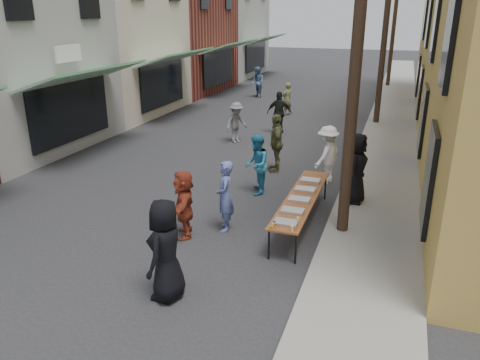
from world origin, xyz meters
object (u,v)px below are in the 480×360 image
Objects in this scene: utility_pole_mid at (386,22)px; serving_table at (302,198)px; guest_front_c at (256,165)px; utility_pole_near at (358,36)px; catering_tray_sausage at (286,223)px; guest_front_a at (166,250)px; utility_pole_far at (395,18)px; server at (356,168)px.

utility_pole_mid is 12.52m from serving_table.
utility_pole_near is at bearing 41.24° from guest_front_c.
utility_pole_near is 2.25× the size of serving_table.
serving_table is at bearing 90.00° from catering_tray_sausage.
guest_front_a is 1.10× the size of guest_front_c.
utility_pole_far reaches higher than guest_front_a.
utility_pole_mid is 16.33m from guest_front_a.
server is (1.08, 3.38, 0.26)m from catering_tray_sausage.
utility_pole_far is (0.00, 24.00, 0.00)m from utility_pole_near.
guest_front_a is (-1.67, -3.82, 0.25)m from serving_table.
utility_pole_mid reaches higher than guest_front_c.
utility_pole_mid is 18.00× the size of catering_tray_sausage.
utility_pole_far is (0.00, 12.00, 0.00)m from utility_pole_mid.
utility_pole_mid is 2.25× the size of serving_table.
serving_table is at bearing 29.65° from guest_front_c.
utility_pole_mid reaches higher than server.
utility_pole_mid is 5.15× the size of guest_front_c.
utility_pole_far is at bearing 158.05° from guest_front_c.
utility_pole_near is 4.72× the size of server.
utility_pole_mid is 14.07m from catering_tray_sausage.
catering_tray_sausage is at bearing 11.57° from guest_front_c.
guest_front_a is at bearing -126.05° from utility_pole_near.
guest_front_c is (-2.70, -10.20, -3.63)m from utility_pole_mid.
server reaches higher than guest_front_c.
catering_tray_sausage is at bearing -92.31° from utility_pole_far.
utility_pole_far is 2.25× the size of serving_table.
utility_pole_near reaches higher than serving_table.
utility_pole_mid is at bearing 85.66° from catering_tray_sausage.
guest_front_c is at bearing 97.60° from server.
guest_front_a is 1.01× the size of server.
utility_pole_near is at bearing 144.74° from guest_front_a.
server reaches higher than catering_tray_sausage.
utility_pole_far is at bearing 90.00° from utility_pole_mid.
serving_table is (-1.03, 0.11, -3.79)m from utility_pole_near.
serving_table is at bearing -94.94° from utility_pole_mid.
utility_pole_mid is (0.00, 12.00, 0.00)m from utility_pole_near.
utility_pole_near and utility_pole_far have the same top height.
serving_table is (-1.03, -23.89, -3.79)m from utility_pole_far.
guest_front_a is at bearing -95.57° from utility_pole_far.
serving_table is 8.00× the size of catering_tray_sausage.
utility_pole_near is 4.15m from catering_tray_sausage.
server is at bearing 58.00° from serving_table.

